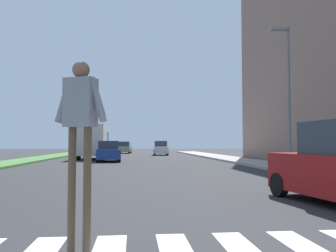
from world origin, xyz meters
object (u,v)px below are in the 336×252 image
(street_lamp_right, at_px, (287,84))
(sedan_far_horizon, at_px, (125,148))
(truck_box_delivery, at_px, (93,141))
(pedestrian_performer, at_px, (80,126))
(sedan_distant, at_px, (161,149))
(sedan_midblock, at_px, (108,152))

(street_lamp_right, bearing_deg, sedan_far_horizon, 105.48)
(truck_box_delivery, bearing_deg, pedestrian_performer, -83.90)
(sedan_distant, height_order, truck_box_delivery, truck_box_delivery)
(pedestrian_performer, relative_size, sedan_midblock, 0.55)
(pedestrian_performer, xyz_separation_m, sedan_far_horizon, (-0.64, 47.02, -0.86))
(sedan_distant, bearing_deg, sedan_far_horizon, 120.54)
(pedestrian_performer, bearing_deg, truck_box_delivery, 96.10)
(sedan_far_horizon, bearing_deg, street_lamp_right, -74.52)
(pedestrian_performer, bearing_deg, sedan_far_horizon, 90.78)
(sedan_midblock, distance_m, truck_box_delivery, 4.64)
(sedan_far_horizon, bearing_deg, sedan_distant, -59.46)
(sedan_distant, xyz_separation_m, sedan_far_horizon, (-4.70, 7.97, -0.01))
(sedan_midblock, xyz_separation_m, truck_box_delivery, (-1.66, 4.24, 0.86))
(pedestrian_performer, distance_m, sedan_midblock, 24.10)
(street_lamp_right, height_order, truck_box_delivery, street_lamp_right)
(sedan_midblock, relative_size, sedan_distant, 1.10)
(street_lamp_right, relative_size, pedestrian_performer, 3.01)
(sedan_far_horizon, bearing_deg, sedan_midblock, -91.79)
(sedan_far_horizon, xyz_separation_m, truck_box_delivery, (-2.38, -18.73, 0.84))
(sedan_distant, bearing_deg, truck_box_delivery, -123.35)
(pedestrian_performer, xyz_separation_m, sedan_distant, (4.06, 39.05, -0.85))
(pedestrian_performer, relative_size, sedan_far_horizon, 0.59)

